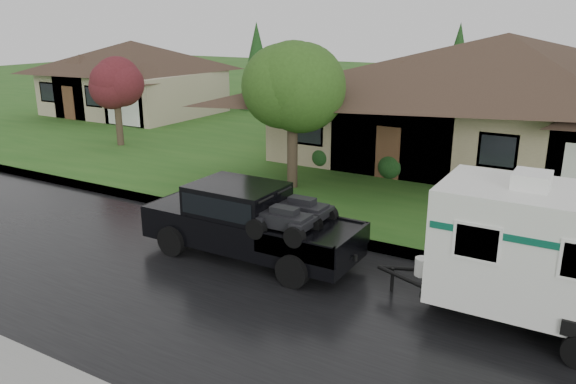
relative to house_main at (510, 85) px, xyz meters
The scene contains 10 objects.
ground 14.48m from the house_main, 99.41° to the right, with size 140.00×140.00×0.00m, color #25541A.
road 16.40m from the house_main, 98.24° to the right, with size 140.00×8.00×0.01m, color black.
curb 12.32m from the house_main, 101.19° to the right, with size 140.00×0.50×0.15m, color gray.
lawn 4.36m from the house_main, 153.11° to the left, with size 140.00×26.00×0.15m, color #25541A.
house_main is the anchor object (origin of this frame).
house_far 24.17m from the house_main, behind, with size 10.80×8.64×5.80m.
tree_left_green 9.98m from the house_main, 128.59° to the right, with size 3.41×3.41×5.65m.
tree_red 18.44m from the house_main, 161.86° to the right, with size 2.61×2.61×4.33m.
shrub_row 5.42m from the house_main, 93.69° to the right, with size 13.60×1.00×1.00m.
pickup_truck 14.67m from the house_main, 106.81° to the right, with size 6.07×2.30×2.02m.
Camera 1 is at (6.35, -11.83, 6.28)m, focal length 35.00 mm.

